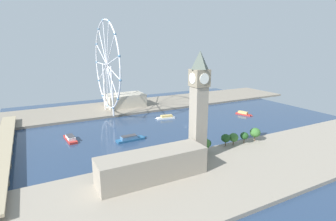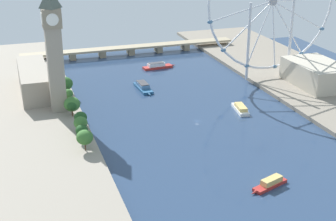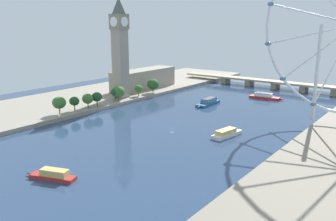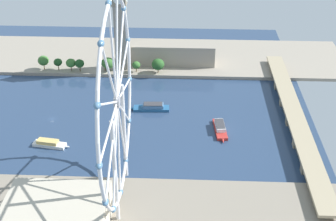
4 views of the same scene
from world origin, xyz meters
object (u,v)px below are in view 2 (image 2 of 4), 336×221
object	(u,v)px
riverside_hall	(317,74)
tour_boat_0	(157,66)
clock_tower	(54,48)
parliament_block	(34,80)
ferris_wheel	(273,2)
river_bridge	(131,48)
tour_boat_1	(143,87)
tour_boat_2	(270,183)
tour_boat_3	(240,108)

from	to	relation	value
riverside_hall	tour_boat_0	world-z (taller)	riverside_hall
clock_tower	parliament_block	bearing A→B (deg)	106.07
ferris_wheel	river_bridge	distance (m)	165.21
river_bridge	tour_boat_1	xyz separation A→B (m)	(-17.91, -112.02, -3.91)
riverside_hall	river_bridge	size ratio (longest dim) A/B	0.25
river_bridge	tour_boat_2	size ratio (longest dim) A/B	8.74
river_bridge	tour_boat_2	xyz separation A→B (m)	(3.94, -286.98, -4.19)
ferris_wheel	tour_boat_2	world-z (taller)	ferris_wheel
tour_boat_2	tour_boat_3	size ratio (longest dim) A/B	0.91
riverside_hall	tour_boat_1	world-z (taller)	riverside_hall
clock_tower	tour_boat_1	world-z (taller)	clock_tower
ferris_wheel	river_bridge	bearing A→B (deg)	127.43
ferris_wheel	river_bridge	size ratio (longest dim) A/B	0.56
river_bridge	tour_boat_3	world-z (taller)	river_bridge
parliament_block	ferris_wheel	world-z (taller)	ferris_wheel
clock_tower	tour_boat_2	bearing A→B (deg)	-56.22
clock_tower	ferris_wheel	size ratio (longest dim) A/B	0.71
parliament_block	tour_boat_1	bearing A→B (deg)	-9.49
parliament_block	river_bridge	size ratio (longest dim) A/B	0.35
river_bridge	tour_boat_2	distance (m)	287.04
parliament_block	tour_boat_0	distance (m)	123.25
clock_tower	riverside_hall	xyz separation A→B (m)	(211.76, -9.41, -36.82)
tour_boat_2	tour_boat_1	bearing A→B (deg)	-102.78
parliament_block	tour_boat_0	world-z (taller)	parliament_block
tour_boat_2	parliament_block	bearing A→B (deg)	-80.07
tour_boat_0	tour_boat_2	distance (m)	229.38
ferris_wheel	tour_boat_0	world-z (taller)	ferris_wheel
tour_boat_3	clock_tower	bearing A→B (deg)	82.85
parliament_block	tour_boat_1	distance (m)	88.66
riverside_hall	tour_boat_2	world-z (taller)	riverside_hall
tour_boat_1	river_bridge	bearing A→B (deg)	168.77
parliament_block	tour_boat_1	world-z (taller)	parliament_block
riverside_hall	parliament_block	bearing A→B (deg)	165.84
riverside_hall	clock_tower	bearing A→B (deg)	177.46
clock_tower	tour_boat_3	bearing A→B (deg)	-15.92
tour_boat_0	clock_tower	bearing A→B (deg)	-144.72
clock_tower	ferris_wheel	xyz separation A→B (m)	(184.15, 23.36, 18.84)
riverside_hall	tour_boat_1	distance (m)	145.30
parliament_block	tour_boat_2	xyz separation A→B (m)	(108.67, -189.47, -10.89)
riverside_hall	tour_boat_0	xyz separation A→B (m)	(-109.27, 96.67, -10.25)
tour_boat_1	tour_boat_3	distance (m)	89.10
tour_boat_2	tour_boat_3	bearing A→B (deg)	-127.65
ferris_wheel	tour_boat_1	world-z (taller)	ferris_wheel
tour_boat_1	riverside_hall	bearing A→B (deg)	70.85
parliament_block	river_bridge	distance (m)	143.25
riverside_hall	tour_boat_3	bearing A→B (deg)	-161.81
riverside_hall	river_bridge	world-z (taller)	riverside_hall
riverside_hall	tour_boat_0	size ratio (longest dim) A/B	1.72
parliament_block	ferris_wheel	size ratio (longest dim) A/B	0.63
parliament_block	tour_boat_2	bearing A→B (deg)	-60.16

